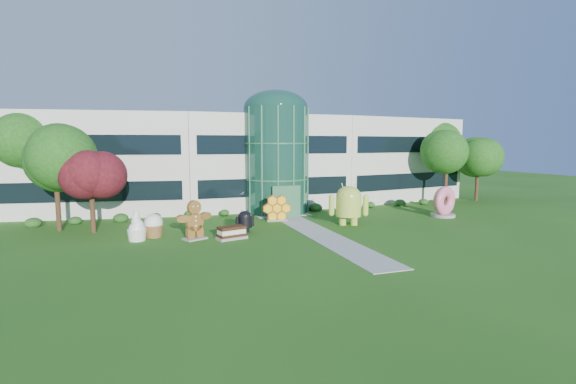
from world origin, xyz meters
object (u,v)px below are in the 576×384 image
object	(u,v)px
donut	(443,201)
gingerbread	(194,220)
android_green	(349,202)
android_black	(245,220)

from	to	relation	value
donut	gingerbread	xyz separation A→B (m)	(-22.02, -1.80, -0.02)
android_green	donut	distance (m)	9.85
donut	android_black	bearing A→B (deg)	165.26
android_black	android_green	bearing A→B (deg)	-22.62
android_green	gingerbread	world-z (taller)	android_green
android_black	gingerbread	size ratio (longest dim) A/B	0.64
gingerbread	android_black	bearing A→B (deg)	-9.47
android_green	android_black	xyz separation A→B (m)	(-8.47, -0.04, -0.91)
android_green	android_black	world-z (taller)	android_green
android_green	donut	xyz separation A→B (m)	(9.81, 0.74, -0.47)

